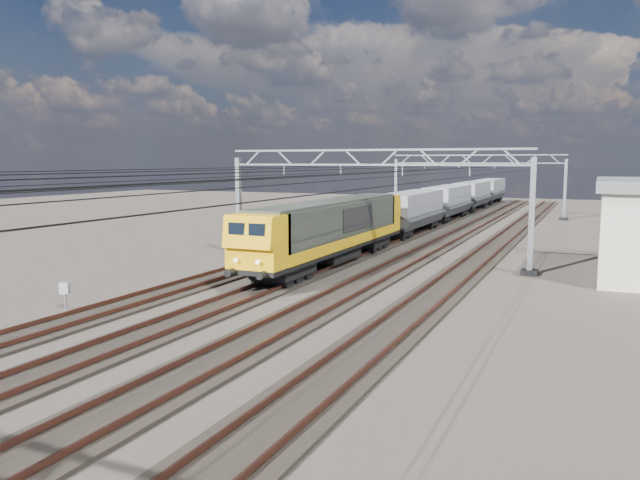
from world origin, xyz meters
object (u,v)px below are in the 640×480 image
at_px(hopper_wagon_fourth, 490,189).
at_px(hopper_wagon_lead, 411,209).
at_px(locomotive, 332,228).
at_px(hopper_wagon_third, 472,194).
at_px(catenary_gantry_far, 476,183).
at_px(hopper_wagon_mid, 448,200).
at_px(catenary_gantry_mid, 371,201).
at_px(trackside_cabinet, 65,289).

bearing_deg(hopper_wagon_fourth, hopper_wagon_lead, -90.00).
relative_size(locomotive, hopper_wagon_third, 1.62).
xyz_separation_m(hopper_wagon_third, hopper_wagon_fourth, (0.00, 14.20, 0.00)).
distance_m(catenary_gantry_far, locomotive, 37.48).
bearing_deg(catenary_gantry_far, hopper_wagon_lead, -95.80).
relative_size(hopper_wagon_mid, hopper_wagon_third, 1.00).
bearing_deg(hopper_wagon_lead, catenary_gantry_mid, -83.01).
relative_size(locomotive, trackside_cabinet, 17.75).
bearing_deg(hopper_wagon_lead, hopper_wagon_third, 90.00).
relative_size(catenary_gantry_mid, hopper_wagon_third, 1.53).
bearing_deg(catenary_gantry_mid, hopper_wagon_lead, 96.99).
xyz_separation_m(hopper_wagon_third, trackside_cabinet, (-5.98, -61.50, -1.33)).
height_order(hopper_wagon_third, hopper_wagon_fourth, same).
height_order(locomotive, hopper_wagon_fourth, locomotive).
bearing_deg(hopper_wagon_third, catenary_gantry_far, -77.06).
relative_size(catenary_gantry_far, trackside_cabinet, 16.74).
distance_m(catenary_gantry_far, hopper_wagon_lead, 19.87).
xyz_separation_m(catenary_gantry_mid, hopper_wagon_lead, (-2.00, 16.30, -1.67)).
relative_size(catenary_gantry_mid, locomotive, 0.94).
xyz_separation_m(catenary_gantry_far, hopper_wagon_mid, (-2.00, -5.50, -1.67)).
height_order(locomotive, hopper_wagon_third, locomotive).
height_order(locomotive, hopper_wagon_lead, locomotive).
distance_m(hopper_wagon_mid, hopper_wagon_fourth, 28.40).
bearing_deg(trackside_cabinet, hopper_wagon_third, 63.77).
bearing_deg(hopper_wagon_mid, catenary_gantry_far, 70.00).
relative_size(catenary_gantry_far, hopper_wagon_mid, 1.53).
bearing_deg(catenary_gantry_mid, hopper_wagon_fourth, 91.94).
relative_size(hopper_wagon_third, hopper_wagon_fourth, 1.00).
height_order(catenary_gantry_far, hopper_wagon_third, catenary_gantry_far).
relative_size(hopper_wagon_lead, hopper_wagon_third, 1.00).
bearing_deg(catenary_gantry_far, catenary_gantry_mid, -90.00).
relative_size(catenary_gantry_far, hopper_wagon_lead, 1.53).
bearing_deg(catenary_gantry_mid, catenary_gantry_far, 90.00).
height_order(catenary_gantry_far, locomotive, catenary_gantry_far).
bearing_deg(catenary_gantry_far, locomotive, -93.06).
height_order(hopper_wagon_mid, hopper_wagon_third, same).
distance_m(hopper_wagon_lead, hopper_wagon_third, 28.40).
xyz_separation_m(catenary_gantry_mid, locomotive, (-2.00, -1.39, -1.58)).
bearing_deg(hopper_wagon_fourth, locomotive, -90.00).
xyz_separation_m(hopper_wagon_fourth, trackside_cabinet, (-5.98, -75.70, -1.33)).
relative_size(hopper_wagon_lead, hopper_wagon_fourth, 1.00).
distance_m(catenary_gantry_mid, hopper_wagon_third, 44.78).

